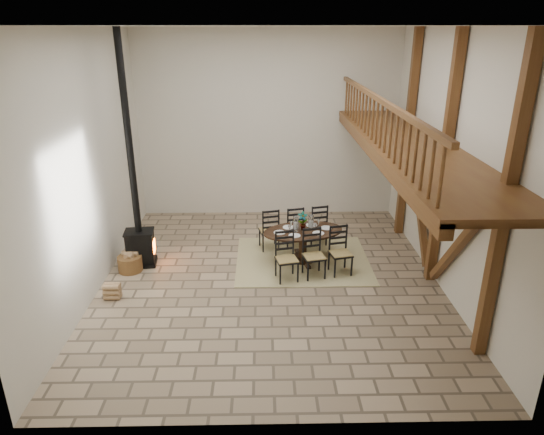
{
  "coord_description": "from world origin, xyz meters",
  "views": [
    {
      "loc": [
        -0.15,
        -9.05,
        4.99
      ],
      "look_at": [
        0.04,
        0.4,
        1.26
      ],
      "focal_mm": 32.0,
      "sensor_mm": 36.0,
      "label": 1
    }
  ],
  "objects_px": {
    "dining_table": "(303,245)",
    "log_basket": "(130,263)",
    "log_stack": "(112,291)",
    "wood_stove": "(137,218)"
  },
  "relations": [
    {
      "from": "dining_table",
      "to": "log_stack",
      "type": "distance_m",
      "value": 4.19
    },
    {
      "from": "dining_table",
      "to": "wood_stove",
      "type": "bearing_deg",
      "value": 169.4
    },
    {
      "from": "log_stack",
      "to": "log_basket",
      "type": "bearing_deg",
      "value": 87.31
    },
    {
      "from": "log_basket",
      "to": "log_stack",
      "type": "bearing_deg",
      "value": -92.69
    },
    {
      "from": "wood_stove",
      "to": "dining_table",
      "type": "bearing_deg",
      "value": -3.9
    },
    {
      "from": "dining_table",
      "to": "log_stack",
      "type": "relative_size",
      "value": 7.14
    },
    {
      "from": "dining_table",
      "to": "wood_stove",
      "type": "height_order",
      "value": "wood_stove"
    },
    {
      "from": "dining_table",
      "to": "log_basket",
      "type": "xyz_separation_m",
      "value": [
        -3.81,
        -0.42,
        -0.21
      ]
    },
    {
      "from": "log_stack",
      "to": "wood_stove",
      "type": "bearing_deg",
      "value": 80.7
    },
    {
      "from": "dining_table",
      "to": "log_basket",
      "type": "bearing_deg",
      "value": 173.68
    }
  ]
}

